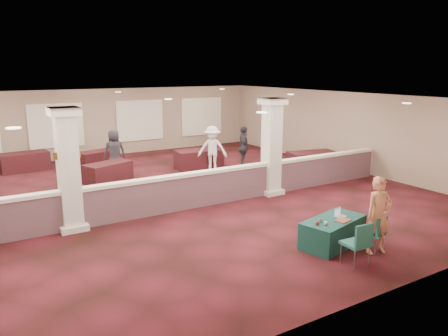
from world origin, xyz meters
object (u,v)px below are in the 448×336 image
conf_chair_side (359,241)px  far_table_back_center (98,159)px  conf_chair_main (377,231)px  far_table_back_right (199,159)px  attendee_d (114,152)px  woman (379,215)px  far_table_back_left (24,162)px  far_table_front_right (312,161)px  attendee_b (212,149)px  attendee_c (244,148)px  near_table (333,232)px  far_table_front_center (108,172)px

conf_chair_side → far_table_back_center: (-1.96, 12.70, -0.25)m
conf_chair_main → far_table_back_center: conf_chair_main is taller
far_table_back_right → attendee_d: attendee_d is taller
woman → far_table_back_right: bearing=99.2°
far_table_back_left → far_table_back_center: far_table_back_left is taller
far_table_front_right → far_table_back_center: size_ratio=1.18×
attendee_b → far_table_back_right: bearing=143.7°
conf_chair_main → conf_chair_side: size_ratio=0.86×
conf_chair_side → far_table_back_right: (1.59, 10.15, -0.20)m
conf_chair_side → far_table_back_left: 14.25m
conf_chair_side → woman: bearing=22.0°
attendee_b → conf_chair_side: bearing=-65.0°
attendee_c → far_table_back_center: bearing=86.7°
attendee_b → far_table_back_center: bearing=175.0°
far_table_back_center → attendee_b: (3.79, -3.30, 0.59)m
far_table_back_center → far_table_back_right: 4.37m
attendee_d → attendee_c: bearing=160.4°
near_table → attendee_b: 8.39m
far_table_front_right → far_table_back_left: bearing=148.7°
conf_chair_side → far_table_back_right: bearing=85.2°
woman → attendee_c: size_ratio=0.99×
woman → far_table_front_center: bearing=122.0°
far_table_front_right → attendee_b: attendee_b is taller
conf_chair_main → attendee_d: attendee_d is taller
conf_chair_main → attendee_b: attendee_b is taller
woman → conf_chair_main: bearing=66.7°
far_table_back_center → far_table_front_center: bearing=-98.5°
conf_chair_main → far_table_front_center: size_ratio=0.49×
near_table → attendee_d: size_ratio=0.95×
attendee_d → far_table_front_right: bearing=155.5°
conf_chair_side → conf_chair_main: bearing=23.5°
far_table_front_center → attendee_c: (5.45, -0.98, 0.55)m
far_table_back_center → far_table_back_right: far_table_back_right is taller
near_table → woman: size_ratio=0.95×
woman → far_table_back_left: woman is taller
far_table_back_left → attendee_c: attendee_c is taller
attendee_d → far_table_back_left: bearing=-34.4°
conf_chair_main → far_table_back_left: (-5.79, 13.06, -0.12)m
woman → attendee_c: (2.13, 8.65, 0.01)m
conf_chair_side → far_table_front_center: conf_chair_side is taller
far_table_back_center → attendee_d: attendee_d is taller
near_table → far_table_front_center: (-2.78, 8.80, 0.03)m
near_table → far_table_front_right: (4.92, 6.10, 0.07)m
far_table_back_right → attendee_c: size_ratio=1.06×
near_table → far_table_back_right: far_table_back_right is taller
far_table_back_left → conf_chair_side: bearing=-70.3°
near_table → woman: 1.15m
far_table_front_right → far_table_back_center: far_table_front_right is taller
conf_chair_side → woman: woman is taller
far_table_front_right → attendee_c: attendee_c is taller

